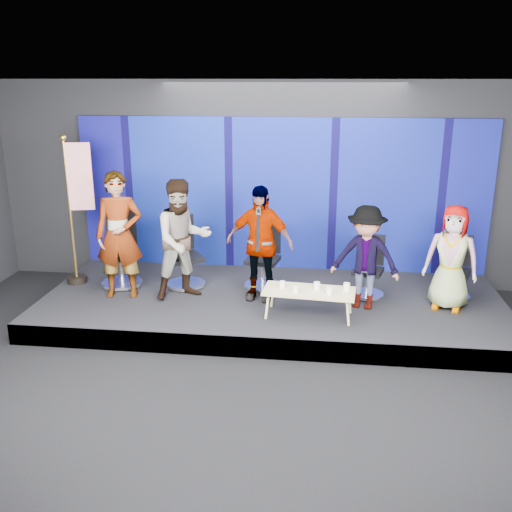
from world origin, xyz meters
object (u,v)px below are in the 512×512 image
object	(u,v)px
coffee_table	(309,292)
panelist_b	(183,240)
mug_a	(282,284)
panelist_e	(451,258)
chair_b	(184,263)
panelist_a	(119,235)
chair_c	(264,265)
chair_e	(455,277)
panelist_c	(260,243)
chair_a	(121,261)
chair_d	(368,276)
mug_b	(296,289)
mug_e	(347,287)
mug_d	(329,291)
panelist_d	(365,258)
mug_c	(317,286)
flag_stand	(78,207)

from	to	relation	value
coffee_table	panelist_b	bearing A→B (deg)	164.81
mug_a	panelist_e	bearing A→B (deg)	11.65
chair_b	mug_a	world-z (taller)	chair_b
panelist_a	chair_c	bearing A→B (deg)	6.71
chair_e	coffee_table	bearing A→B (deg)	-135.98
panelist_c	chair_e	bearing A→B (deg)	17.78
chair_a	chair_d	bearing A→B (deg)	-10.57
chair_e	coffee_table	distance (m)	2.41
chair_a	mug_a	xyz separation A→B (m)	(2.67, -0.89, 0.05)
panelist_c	coffee_table	xyz separation A→B (m)	(0.77, -0.60, -0.51)
panelist_b	panelist_e	distance (m)	3.91
chair_b	mug_b	bearing A→B (deg)	-62.46
chair_d	mug_e	world-z (taller)	chair_d
panelist_c	mug_d	distance (m)	1.34
panelist_a	panelist_d	world-z (taller)	panelist_a
chair_e	mug_a	xyz separation A→B (m)	(-2.56, -0.95, 0.13)
panelist_d	chair_b	bearing A→B (deg)	-176.65
mug_c	flag_stand	xyz separation A→B (m)	(-3.81, 0.90, 0.83)
chair_d	chair_e	distance (m)	1.31
panelist_e	mug_e	world-z (taller)	panelist_e
chair_d	panelist_b	bearing A→B (deg)	-156.80
panelist_b	panelist_d	xyz separation A→B (m)	(2.69, -0.09, -0.15)
chair_b	panelist_b	bearing A→B (deg)	-107.84
chair_a	chair_c	bearing A→B (deg)	-6.10
chair_c	chair_e	size ratio (longest dim) A/B	1.14
panelist_a	mug_a	world-z (taller)	panelist_a
panelist_b	coffee_table	size ratio (longest dim) A/B	1.39
chair_c	panelist_d	world-z (taller)	panelist_d
chair_a	chair_e	size ratio (longest dim) A/B	1.25
mug_b	mug_c	world-z (taller)	mug_c
chair_a	flag_stand	world-z (taller)	flag_stand
panelist_d	coffee_table	bearing A→B (deg)	-136.04
panelist_e	mug_b	xyz separation A→B (m)	(-2.18, -0.66, -0.33)
chair_d	mug_a	xyz separation A→B (m)	(-1.26, -0.87, 0.13)
mug_c	mug_e	distance (m)	0.41
chair_b	mug_b	world-z (taller)	chair_b
mug_a	panelist_b	bearing A→B (deg)	163.12
panelist_c	mug_d	size ratio (longest dim) A/B	17.27
chair_d	mug_c	bearing A→B (deg)	-116.52
mug_d	flag_stand	size ratio (longest dim) A/B	0.04
coffee_table	mug_b	bearing A→B (deg)	-148.56
chair_b	mug_e	bearing A→B (deg)	-51.87
mug_e	mug_b	bearing A→B (deg)	-167.07
panelist_b	panelist_a	bearing A→B (deg)	152.09
panelist_b	panelist_e	xyz separation A→B (m)	(3.91, 0.02, -0.14)
chair_b	panelist_b	size ratio (longest dim) A/B	0.62
chair_c	mug_e	xyz separation A→B (m)	(1.28, -1.06, 0.09)
chair_a	panelist_d	world-z (taller)	panelist_d
panelist_c	mug_a	bearing A→B (deg)	-44.81
chair_a	mug_a	world-z (taller)	chair_a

